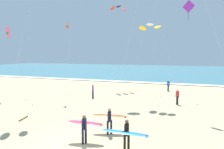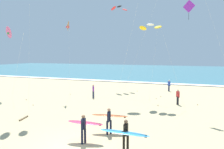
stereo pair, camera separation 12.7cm
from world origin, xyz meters
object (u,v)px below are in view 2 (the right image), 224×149
bystander_red_top (178,97)px  bystander_blue_top (169,85)px  driftwood_log (24,118)px  bystander_purple_top (93,91)px  kite_arc_ivory_far (150,27)px  surfer_third (84,125)px  kite_diamond_violet_extra (188,11)px  kite_arc_charcoal_near (119,8)px  kite_delta_amber_low (68,26)px  kite_delta_rose_distant (9,32)px  surfer_trailing (125,133)px  surfer_lead (109,117)px

bystander_red_top → bystander_blue_top: bearing=101.8°
driftwood_log → bystander_purple_top: bearing=79.8°
bystander_blue_top → kite_arc_ivory_far: bearing=-98.6°
kite_arc_ivory_far → driftwood_log: 14.60m
surfer_third → kite_diamond_violet_extra: size_ratio=0.22×
surfer_third → bystander_blue_top: (2.85, 19.53, -0.23)m
kite_arc_charcoal_near → bystander_purple_top: bearing=-90.2°
kite_arc_charcoal_near → kite_diamond_violet_extra: kite_arc_charcoal_near is taller
surfer_third → bystander_purple_top: (-5.02, 11.70, -0.23)m
kite_delta_amber_low → kite_delta_rose_distant: kite_delta_amber_low is taller
bystander_blue_top → surfer_trailing: bearing=-90.8°
surfer_third → kite_diamond_violet_extra: kite_diamond_violet_extra is taller
surfer_trailing → kite_delta_amber_low: 16.76m
surfer_lead → bystander_blue_top: bearing=83.4°
kite_diamond_violet_extra → driftwood_log: bearing=-149.3°
kite_arc_ivory_far → bystander_purple_top: (-6.64, 0.28, -7.11)m
kite_delta_rose_distant → bystander_red_top: size_ratio=5.32×
surfer_trailing → bystander_red_top: bearing=81.0°
kite_delta_amber_low → bystander_red_top: 14.35m
driftwood_log → bystander_red_top: bearing=39.8°
bystander_blue_top → surfer_third: bearing=-98.3°
surfer_trailing → kite_delta_rose_distant: 21.08m
kite_arc_ivory_far → kite_diamond_violet_extra: (3.60, -1.98, 0.94)m
kite_delta_amber_low → bystander_purple_top: kite_delta_amber_low is taller
surfer_trailing → kite_arc_charcoal_near: (-7.57, 21.44, 11.07)m
surfer_third → surfer_trailing: bearing=-8.1°
bystander_blue_top → driftwood_log: bearing=-119.1°
kite_delta_amber_low → bystander_purple_top: (2.68, 1.01, -7.51)m
kite_delta_rose_distant → kite_diamond_violet_extra: size_ratio=0.86×
surfer_trailing → driftwood_log: bearing=163.6°
kite_arc_charcoal_near → bystander_red_top: 17.50m
surfer_trailing → kite_delta_amber_low: size_ratio=0.29×
kite_delta_amber_low → driftwood_log: (1.00, -8.33, -8.26)m
kite_delta_rose_distant → bystander_blue_top: size_ratio=5.32×
bystander_red_top → surfer_third: bearing=-111.1°
kite_arc_charcoal_near → driftwood_log: bearing=-95.2°
kite_arc_charcoal_near → bystander_blue_top: bearing=-11.1°
kite_arc_ivory_far → bystander_purple_top: bearing=177.6°
surfer_third → bystander_purple_top: 12.74m
surfer_trailing → bystander_purple_top: (-7.60, 12.07, -0.24)m
kite_diamond_violet_extra → bystander_blue_top: size_ratio=6.18×
surfer_trailing → kite_diamond_violet_extra: 12.82m
surfer_third → kite_diamond_violet_extra: (5.22, 9.44, 7.81)m
kite_diamond_violet_extra → surfer_trailing: bearing=-105.1°
surfer_lead → surfer_third: same height
bystander_blue_top → driftwood_log: 19.66m
kite_delta_amber_low → bystander_blue_top: 15.67m
kite_delta_amber_low → driftwood_log: 11.78m
bystander_red_top → surfer_lead: bearing=-110.6°
surfer_third → kite_delta_amber_low: size_ratio=0.25×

